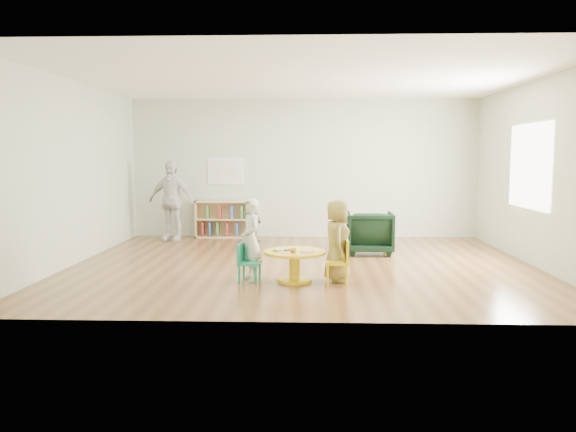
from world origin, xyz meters
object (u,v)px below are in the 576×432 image
(kid_chair_left, at_px, (247,261))
(activity_table, at_px, (295,260))
(armchair, at_px, (370,233))
(adult_caretaker, at_px, (171,201))
(kid_chair_right, at_px, (340,261))
(toddler, at_px, (253,221))
(child_left, at_px, (251,240))
(child_right, at_px, (337,241))
(bookshelf, at_px, (225,219))

(kid_chair_left, bearing_deg, activity_table, 103.28)
(armchair, relative_size, adult_caretaker, 0.50)
(kid_chair_right, relative_size, toddler, 0.72)
(kid_chair_right, bearing_deg, activity_table, 81.00)
(armchair, distance_m, child_left, 2.79)
(kid_chair_left, distance_m, toddler, 3.53)
(child_right, xyz_separation_m, toddler, (-1.45, 3.45, -0.15))
(child_left, height_order, child_right, child_left)
(activity_table, distance_m, adult_caretaker, 4.37)
(kid_chair_right, relative_size, armchair, 0.72)
(activity_table, relative_size, child_right, 0.75)
(child_right, bearing_deg, kid_chair_left, 93.79)
(bookshelf, bearing_deg, child_left, -76.71)
(toddler, bearing_deg, child_right, 150.39)
(kid_chair_left, relative_size, child_left, 0.47)
(activity_table, height_order, adult_caretaker, adult_caretaker)
(activity_table, xyz_separation_m, armchair, (1.22, 2.18, 0.08))
(activity_table, xyz_separation_m, bookshelf, (-1.52, 4.02, 0.08))
(kid_chair_right, distance_m, adult_caretaker, 4.82)
(child_right, height_order, adult_caretaker, adult_caretaker)
(kid_chair_left, bearing_deg, toddler, -166.44)
(toddler, height_order, adult_caretaker, adult_caretaker)
(kid_chair_left, xyz_separation_m, adult_caretaker, (-1.87, 3.59, 0.51))
(bookshelf, bearing_deg, adult_caretaker, -154.13)
(activity_table, relative_size, bookshelf, 0.68)
(child_left, bearing_deg, kid_chair_right, 56.87)
(kid_chair_right, height_order, adult_caretaker, adult_caretaker)
(activity_table, distance_m, kid_chair_left, 0.63)
(adult_caretaker, bearing_deg, bookshelf, 37.53)
(child_right, bearing_deg, activity_table, 93.23)
(bookshelf, relative_size, toddler, 1.53)
(child_right, relative_size, adult_caretaker, 0.70)
(activity_table, distance_m, child_right, 0.62)
(armchair, height_order, child_left, child_left)
(bookshelf, height_order, adult_caretaker, adult_caretaker)
(armchair, bearing_deg, kid_chair_left, 52.43)
(kid_chair_left, height_order, child_left, child_left)
(child_left, distance_m, toddler, 3.43)
(adult_caretaker, bearing_deg, child_right, -37.25)
(child_right, bearing_deg, kid_chair_right, -167.00)
(toddler, bearing_deg, activity_table, 141.89)
(armchair, xyz_separation_m, toddler, (-2.11, 1.30, 0.03))
(bookshelf, height_order, child_right, child_right)
(kid_chair_right, distance_m, child_left, 1.22)
(kid_chair_right, height_order, child_left, child_left)
(toddler, xyz_separation_m, adult_caretaker, (-1.62, 0.07, 0.39))
(child_left, bearing_deg, bookshelf, 168.46)
(bookshelf, bearing_deg, toddler, -40.69)
(child_left, xyz_separation_m, toddler, (-0.30, 3.42, -0.16))
(activity_table, bearing_deg, armchair, 60.65)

